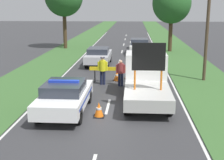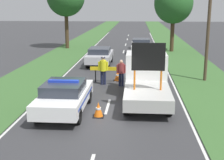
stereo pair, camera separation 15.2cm
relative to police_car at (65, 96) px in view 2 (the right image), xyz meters
The scene contains 17 objects.
ground_plane 2.00m from the police_car, ahead, with size 160.00×160.00×0.00m, color #333335.
lane_markings 11.73m from the police_car, 80.91° to the left, with size 7.30×60.24×0.01m.
grass_verge_left 20.46m from the police_car, 100.76° to the left, with size 3.94×120.00×0.03m.
grass_verge_right 21.46m from the police_car, 69.49° to the left, with size 3.94×120.00×0.03m.
police_car is the anchor object (origin of this frame).
work_truck 4.32m from the police_car, 30.73° to the left, with size 2.11×5.22×3.10m.
road_barrier 6.00m from the police_car, 70.97° to the left, with size 3.28×0.08×0.98m.
police_officer 5.26m from the police_car, 76.94° to the left, with size 0.61×0.39×1.70m.
pedestrian_civilian 5.35m from the police_car, 64.59° to the left, with size 0.56×0.36×1.57m.
traffic_cone_near_police 1.71m from the police_car, 17.77° to the right, with size 0.48×0.48×0.66m.
traffic_cone_centre_front 7.27m from the police_car, 68.53° to the left, with size 0.36×0.36×0.50m.
traffic_cone_near_truck 6.77m from the police_car, 50.48° to the left, with size 0.35×0.35×0.49m.
traffic_cone_behind_barrier 6.45m from the police_car, 71.92° to the left, with size 0.49×0.49×0.68m.
queued_car_sedan_silver 11.44m from the police_car, 88.77° to the left, with size 1.83×4.43×1.40m.
queued_car_van_white 17.74m from the police_car, 78.29° to the left, with size 1.86×4.28×1.52m.
roadside_tree_near_left 20.98m from the police_car, 70.67° to the left, with size 3.88×3.88×6.93m.
utility_pole 10.48m from the police_car, 41.03° to the left, with size 1.20×0.20×7.48m.
Camera 2 is at (1.31, -13.28, 4.72)m, focal length 50.00 mm.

